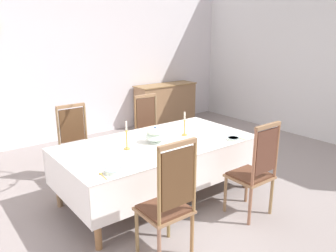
% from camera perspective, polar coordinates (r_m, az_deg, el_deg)
% --- Properties ---
extents(ground, '(7.64, 6.31, 0.04)m').
position_cam_1_polar(ground, '(4.30, -0.48, -12.86)').
color(ground, gray).
extents(back_wall, '(7.64, 0.08, 3.39)m').
position_cam_1_polar(back_wall, '(6.61, -17.88, 12.11)').
color(back_wall, silver).
rests_on(back_wall, ground).
extents(right_wall, '(0.08, 6.31, 3.39)m').
position_cam_1_polar(right_wall, '(6.84, 26.78, 11.29)').
color(right_wall, silver).
rests_on(right_wall, ground).
extents(dining_table, '(2.38, 1.24, 0.73)m').
position_cam_1_polar(dining_table, '(4.13, -1.80, -3.69)').
color(dining_table, '#9A6B42').
rests_on(dining_table, ground).
extents(tablecloth, '(2.40, 1.26, 0.45)m').
position_cam_1_polar(tablecloth, '(4.15, -1.79, -4.29)').
color(tablecloth, white).
rests_on(tablecloth, dining_table).
extents(chair_south_a, '(0.44, 0.42, 1.17)m').
position_cam_1_polar(chair_south_a, '(3.07, 0.14, -12.65)').
color(chair_south_a, olive).
rests_on(chair_south_a, ground).
extents(chair_north_a, '(0.44, 0.42, 1.09)m').
position_cam_1_polar(chair_north_a, '(4.74, -15.26, -3.03)').
color(chair_north_a, '#997651').
rests_on(chair_north_a, ground).
extents(chair_south_b, '(0.44, 0.42, 1.12)m').
position_cam_1_polar(chair_south_b, '(3.87, 14.62, -7.19)').
color(chair_south_b, '#916E4B').
rests_on(chair_south_b, ground).
extents(chair_north_b, '(0.44, 0.42, 1.09)m').
position_cam_1_polar(chair_north_b, '(5.29, -3.05, -0.50)').
color(chair_north_b, '#996A51').
rests_on(chair_north_b, ground).
extents(soup_tureen, '(0.25, 0.25, 0.20)m').
position_cam_1_polar(soup_tureen, '(4.06, -2.18, -1.52)').
color(soup_tureen, silver).
rests_on(soup_tureen, tablecloth).
extents(candlestick_west, '(0.07, 0.07, 0.34)m').
position_cam_1_polar(candlestick_west, '(3.84, -7.07, -2.10)').
color(candlestick_west, gold).
rests_on(candlestick_west, tablecloth).
extents(candlestick_east, '(0.07, 0.07, 0.32)m').
position_cam_1_polar(candlestick_east, '(4.33, 2.83, -0.05)').
color(candlestick_east, gold).
rests_on(candlestick_east, tablecloth).
extents(bowl_near_left, '(0.15, 0.15, 0.03)m').
position_cam_1_polar(bowl_near_left, '(4.25, 11.08, -2.11)').
color(bowl_near_left, silver).
rests_on(bowl_near_left, tablecloth).
extents(bowl_near_right, '(0.17, 0.17, 0.04)m').
position_cam_1_polar(bowl_near_right, '(3.28, -9.32, -7.52)').
color(bowl_near_right, silver).
rests_on(bowl_near_right, tablecloth).
extents(spoon_primary, '(0.03, 0.18, 0.01)m').
position_cam_1_polar(spoon_primary, '(4.35, 11.73, -1.92)').
color(spoon_primary, gold).
rests_on(spoon_primary, tablecloth).
extents(spoon_secondary, '(0.03, 0.18, 0.01)m').
position_cam_1_polar(spoon_secondary, '(3.26, -11.27, -8.11)').
color(spoon_secondary, gold).
rests_on(spoon_secondary, tablecloth).
extents(sideboard, '(1.44, 0.48, 0.90)m').
position_cam_1_polar(sideboard, '(7.56, -0.42, 3.76)').
color(sideboard, '#966E4B').
rests_on(sideboard, ground).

